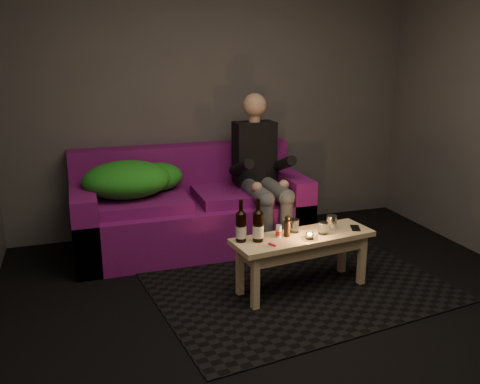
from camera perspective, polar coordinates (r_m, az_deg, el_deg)
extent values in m
plane|color=black|center=(3.33, 8.44, -16.09)|extent=(4.50, 4.50, 0.00)
plane|color=#4D4B4D|center=(4.96, -2.72, 10.54)|extent=(4.00, 0.00, 4.00)
cube|color=black|center=(3.97, 6.60, -10.43)|extent=(2.32, 1.82, 0.01)
cube|color=#690E5E|center=(4.64, -5.45, -3.61)|extent=(2.05, 0.92, 0.43)
cube|color=#690E5E|center=(4.85, -6.51, 2.63)|extent=(2.05, 0.23, 0.45)
cube|color=#690E5E|center=(4.51, -17.01, -3.45)|extent=(0.21, 0.92, 0.64)
cube|color=#690E5E|center=(4.88, 5.14, -1.35)|extent=(0.21, 0.92, 0.64)
cube|color=#690E5E|center=(4.45, -10.81, -1.22)|extent=(0.77, 0.62, 0.10)
cube|color=#690E5E|center=(4.63, -0.19, -0.27)|extent=(0.77, 0.62, 0.10)
ellipsoid|color=#167E20|center=(4.43, -12.61, 1.37)|extent=(0.74, 0.57, 0.31)
ellipsoid|color=#167E20|center=(4.61, -9.22, 1.71)|extent=(0.45, 0.37, 0.25)
ellipsoid|color=#167E20|center=(4.55, -15.54, 0.62)|extent=(0.33, 0.27, 0.16)
cube|color=black|center=(4.70, 1.61, 4.47)|extent=(0.37, 0.23, 0.56)
sphere|color=tan|center=(4.63, 1.65, 9.71)|extent=(0.22, 0.22, 0.22)
cylinder|color=#4A4C54|center=(4.44, 1.84, 0.00)|extent=(0.14, 0.51, 0.14)
cylinder|color=#4A4C54|center=(4.51, 4.05, 0.19)|extent=(0.14, 0.51, 0.14)
cylinder|color=#4A4C54|center=(4.31, 2.93, -4.46)|extent=(0.11, 0.11, 0.52)
cylinder|color=#4A4C54|center=(4.38, 5.19, -4.19)|extent=(0.11, 0.11, 0.52)
cube|color=black|center=(4.34, 3.18, -7.59)|extent=(0.09, 0.23, 0.06)
cube|color=black|center=(4.41, 5.44, -7.27)|extent=(0.09, 0.23, 0.06)
cube|color=#D2B47B|center=(3.76, 7.11, -5.09)|extent=(1.10, 0.48, 0.04)
cube|color=#D2B47B|center=(3.79, 7.08, -6.05)|extent=(0.96, 0.38, 0.10)
cube|color=#D2B47B|center=(3.54, 1.72, -10.21)|extent=(0.05, 0.05, 0.40)
cube|color=#D2B47B|center=(3.74, -0.01, -8.75)|extent=(0.05, 0.05, 0.40)
cube|color=#D2B47B|center=(4.01, 13.51, -7.46)|extent=(0.05, 0.05, 0.40)
cube|color=#D2B47B|center=(4.18, 11.43, -6.33)|extent=(0.05, 0.05, 0.40)
cylinder|color=black|center=(3.57, 0.11, -4.01)|extent=(0.07, 0.07, 0.21)
cylinder|color=white|center=(3.58, 0.11, -4.48)|extent=(0.08, 0.08, 0.09)
cone|color=black|center=(3.53, 0.11, -2.19)|extent=(0.07, 0.07, 0.03)
cylinder|color=black|center=(3.52, 0.11, -1.69)|extent=(0.03, 0.03, 0.10)
cylinder|color=black|center=(3.58, 2.04, -3.96)|extent=(0.08, 0.08, 0.21)
cylinder|color=white|center=(3.59, 2.04, -4.43)|extent=(0.08, 0.08, 0.09)
cone|color=black|center=(3.54, 2.06, -2.10)|extent=(0.08, 0.08, 0.03)
cylinder|color=black|center=(3.53, 2.06, -1.58)|extent=(0.03, 0.03, 0.10)
cylinder|color=silver|center=(3.68, 4.37, -4.39)|extent=(0.05, 0.05, 0.09)
cylinder|color=black|center=(3.70, 5.32, -4.11)|extent=(0.05, 0.05, 0.12)
cylinder|color=white|center=(3.79, 5.99, -3.79)|extent=(0.09, 0.09, 0.10)
cylinder|color=white|center=(3.68, 7.82, -4.90)|extent=(0.06, 0.06, 0.04)
sphere|color=orange|center=(3.68, 7.83, -4.74)|extent=(0.02, 0.02, 0.02)
cylinder|color=white|center=(3.78, 9.35, -4.03)|extent=(0.09, 0.09, 0.09)
cylinder|color=silver|center=(3.89, 10.23, -3.37)|extent=(0.10, 0.10, 0.11)
cube|color=black|center=(3.96, 12.81, -3.96)|extent=(0.11, 0.14, 0.01)
cube|color=red|center=(3.54, 3.63, -5.93)|extent=(0.04, 0.07, 0.01)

